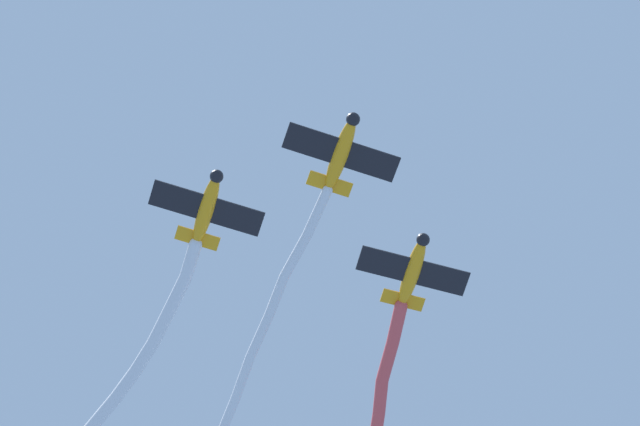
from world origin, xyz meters
The scene contains 5 objects.
airplane_lead centered at (0.10, 2.97, 73.39)m, with size 6.96×6.26×1.92m.
smoke_trail_lead centered at (-8.70, 12.15, 72.54)m, with size 14.61×15.09×2.48m.
airplane_left_wing centered at (1.63, 12.58, 73.39)m, with size 7.15×6.15×1.92m.
airplane_right_wing centered at (-9.62, 3.48, 73.69)m, with size 6.99×6.24×1.92m.
smoke_trail_right_wing centered at (-17.90, 11.23, 71.93)m, with size 14.93×11.29×3.92m.
Camera 1 is at (7.08, -18.83, 4.53)m, focal length 62.85 mm.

